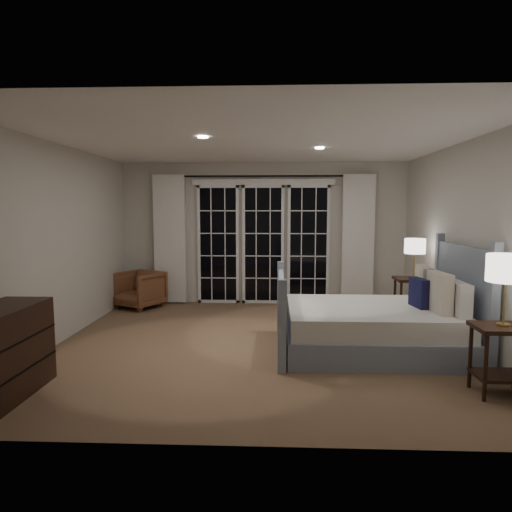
{
  "coord_description": "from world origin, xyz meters",
  "views": [
    {
      "loc": [
        0.22,
        -5.59,
        1.7
      ],
      "look_at": [
        -0.04,
        0.55,
        1.05
      ],
      "focal_mm": 32.0,
      "sensor_mm": 36.0,
      "label": 1
    }
  ],
  "objects_px": {
    "bed": "(376,324)",
    "nightstand_right": "(413,294)",
    "lamp_right": "(415,247)",
    "armchair": "(139,290)",
    "nightstand_left": "(502,349)",
    "lamp_left": "(506,269)"
  },
  "relations": [
    {
      "from": "bed",
      "to": "nightstand_right",
      "type": "relative_size",
      "value": 3.17
    },
    {
      "from": "nightstand_right",
      "to": "lamp_right",
      "type": "bearing_deg",
      "value": 0.0
    },
    {
      "from": "lamp_right",
      "to": "armchair",
      "type": "bearing_deg",
      "value": 168.03
    },
    {
      "from": "nightstand_left",
      "to": "armchair",
      "type": "xyz_separation_m",
      "value": [
        -4.37,
        3.46,
        -0.11
      ]
    },
    {
      "from": "armchair",
      "to": "lamp_right",
      "type": "bearing_deg",
      "value": 17.33
    },
    {
      "from": "bed",
      "to": "nightstand_left",
      "type": "relative_size",
      "value": 3.39
    },
    {
      "from": "armchair",
      "to": "lamp_left",
      "type": "bearing_deg",
      "value": -9.08
    },
    {
      "from": "nightstand_left",
      "to": "nightstand_right",
      "type": "relative_size",
      "value": 0.94
    },
    {
      "from": "lamp_right",
      "to": "armchair",
      "type": "relative_size",
      "value": 0.83
    },
    {
      "from": "lamp_left",
      "to": "armchair",
      "type": "height_order",
      "value": "lamp_left"
    },
    {
      "from": "nightstand_right",
      "to": "armchair",
      "type": "bearing_deg",
      "value": 168.03
    },
    {
      "from": "nightstand_right",
      "to": "armchair",
      "type": "relative_size",
      "value": 0.99
    },
    {
      "from": "nightstand_left",
      "to": "lamp_left",
      "type": "bearing_deg",
      "value": 90.0
    },
    {
      "from": "lamp_right",
      "to": "armchair",
      "type": "height_order",
      "value": "lamp_right"
    },
    {
      "from": "lamp_right",
      "to": "armchair",
      "type": "xyz_separation_m",
      "value": [
        -4.33,
        0.92,
        -0.83
      ]
    },
    {
      "from": "nightstand_left",
      "to": "lamp_left",
      "type": "height_order",
      "value": "lamp_left"
    },
    {
      "from": "nightstand_right",
      "to": "lamp_right",
      "type": "height_order",
      "value": "lamp_right"
    },
    {
      "from": "bed",
      "to": "nightstand_left",
      "type": "bearing_deg",
      "value": -55.67
    },
    {
      "from": "bed",
      "to": "nightstand_left",
      "type": "xyz_separation_m",
      "value": [
        0.86,
        -1.25,
        0.1
      ]
    },
    {
      "from": "bed",
      "to": "nightstand_left",
      "type": "height_order",
      "value": "bed"
    },
    {
      "from": "nightstand_left",
      "to": "lamp_left",
      "type": "distance_m",
      "value": 0.74
    },
    {
      "from": "bed",
      "to": "nightstand_left",
      "type": "distance_m",
      "value": 1.52
    }
  ]
}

